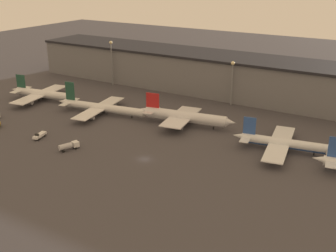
{
  "coord_description": "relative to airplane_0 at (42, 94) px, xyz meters",
  "views": [
    {
      "loc": [
        75.97,
        -109.26,
        62.92
      ],
      "look_at": [
        -1.69,
        18.6,
        6.0
      ],
      "focal_mm": 45.0,
      "sensor_mm": 36.0,
      "label": 1
    }
  ],
  "objects": [
    {
      "name": "ground",
      "position": [
        82.8,
        -30.56,
        -3.29
      ],
      "size": [
        600.0,
        600.0,
        0.0
      ],
      "primitive_type": "plane",
      "color": "#423F44"
    },
    {
      "name": "airplane_0",
      "position": [
        0.0,
        0.0,
        0.0
      ],
      "size": [
        37.68,
        36.52,
        11.92
      ],
      "rotation": [
        0.0,
        0.0,
        0.16
      ],
      "color": "white",
      "rests_on": "ground"
    },
    {
      "name": "service_vehicle_1",
      "position": [
        36.99,
        -35.96,
        -2.12
      ],
      "size": [
        3.77,
        7.14,
        2.48
      ],
      "rotation": [
        0.0,
        0.0,
        -1.32
      ],
      "color": "white",
      "rests_on": "ground"
    },
    {
      "name": "airplane_2",
      "position": [
        78.24,
        5.97,
        0.48
      ],
      "size": [
        43.96,
        28.68,
        12.5
      ],
      "rotation": [
        0.0,
        0.0,
        0.16
      ],
      "color": "silver",
      "rests_on": "ground"
    },
    {
      "name": "service_vehicle_2",
      "position": [
        54.73,
        -38.32,
        -1.65
      ],
      "size": [
        4.78,
        7.74,
        2.74
      ],
      "rotation": [
        0.0,
        0.0,
        1.2
      ],
      "color": "white",
      "rests_on": "ground"
    },
    {
      "name": "lamp_post_0",
      "position": [
        11.53,
        42.12,
        12.4
      ],
      "size": [
        1.8,
        1.8,
        24.61
      ],
      "color": "slate",
      "rests_on": "ground"
    },
    {
      "name": "terminal_building",
      "position": [
        82.8,
        58.0,
        6.94
      ],
      "size": [
        247.08,
        29.92,
        20.36
      ],
      "color": "slate",
      "rests_on": "ground"
    },
    {
      "name": "lamp_post_1",
      "position": [
        83.87,
        42.12,
        10.58
      ],
      "size": [
        1.8,
        1.8,
        21.34
      ],
      "color": "slate",
      "rests_on": "ground"
    },
    {
      "name": "airplane_3",
      "position": [
        121.38,
        1.52,
        -0.33
      ],
      "size": [
        37.1,
        36.12,
        11.23
      ],
      "rotation": [
        0.0,
        0.0,
        0.16
      ],
      "color": "white",
      "rests_on": "ground"
    },
    {
      "name": "airplane_1",
      "position": [
        39.2,
        -0.66,
        -0.31
      ],
      "size": [
        47.47,
        35.87,
        13.28
      ],
      "rotation": [
        0.0,
        0.0,
        0.16
      ],
      "color": "white",
      "rests_on": "ground"
    }
  ]
}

